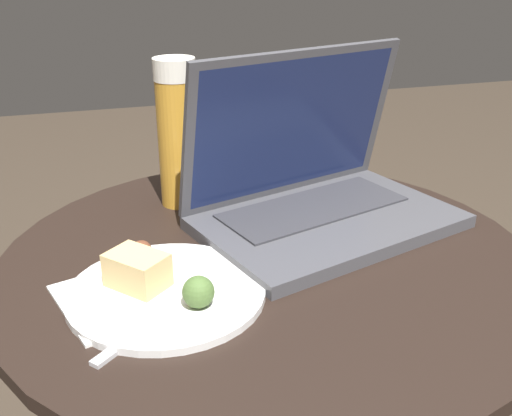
{
  "coord_description": "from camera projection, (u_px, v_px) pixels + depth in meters",
  "views": [
    {
      "loc": [
        -0.21,
        -0.65,
        0.91
      ],
      "look_at": [
        -0.02,
        -0.01,
        0.62
      ],
      "focal_mm": 42.0,
      "sensor_mm": 36.0,
      "label": 1
    }
  ],
  "objects": [
    {
      "name": "fork",
      "position": [
        165.0,
        314.0,
        0.64
      ],
      "size": [
        0.15,
        0.13,
        0.0
      ],
      "color": "silver",
      "rests_on": "table"
    },
    {
      "name": "napkin",
      "position": [
        147.0,
        289.0,
        0.69
      ],
      "size": [
        0.22,
        0.18,
        0.0
      ],
      "color": "white",
      "rests_on": "table"
    },
    {
      "name": "beer_glass",
      "position": [
        178.0,
        133.0,
        0.88
      ],
      "size": [
        0.06,
        0.06,
        0.22
      ],
      "color": "gold",
      "rests_on": "table"
    },
    {
      "name": "laptop",
      "position": [
        316.0,
        188.0,
        0.85
      ],
      "size": [
        0.4,
        0.32,
        0.24
      ],
      "color": "#47474C",
      "rests_on": "table"
    },
    {
      "name": "table",
      "position": [
        267.0,
        348.0,
        0.84
      ],
      "size": [
        0.69,
        0.69,
        0.55
      ],
      "color": "#515156",
      "rests_on": "ground_plane"
    },
    {
      "name": "snack_plate",
      "position": [
        162.0,
        287.0,
        0.68
      ],
      "size": [
        0.23,
        0.23,
        0.05
      ],
      "color": "white",
      "rests_on": "table"
    }
  ]
}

